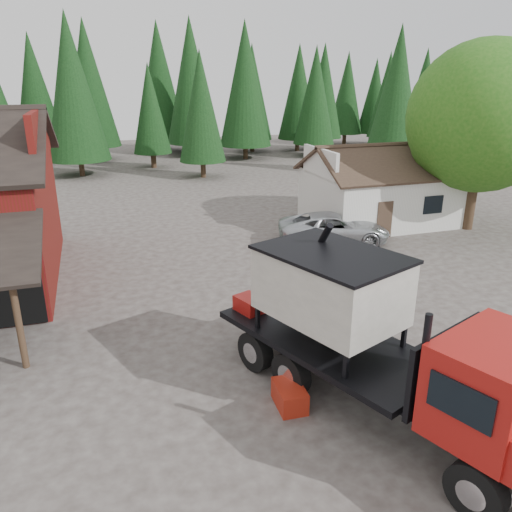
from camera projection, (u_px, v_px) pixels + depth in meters
name	position (u px, v px, depth m)	size (l,w,h in m)	color
ground	(225.00, 371.00, 14.74)	(120.00, 120.00, 0.00)	#3F3731
farmhouse	(380.00, 194.00, 29.61)	(8.60, 6.42, 4.65)	silver
deciduous_tree	(483.00, 123.00, 26.64)	(8.00, 8.00, 10.20)	#382619
conifer_backdrop	(123.00, 160.00, 52.30)	(76.00, 16.00, 16.00)	black
near_pine_b	(201.00, 107.00, 41.34)	(3.96, 3.96, 10.40)	#382619
near_pine_c	(397.00, 94.00, 42.11)	(4.84, 4.84, 12.40)	#382619
near_pine_d	(72.00, 87.00, 41.48)	(5.28, 5.28, 13.40)	#382619
feed_truck	(380.00, 338.00, 12.32)	(6.10, 10.31, 4.53)	black
silver_car	(334.00, 228.00, 25.91)	(2.63, 5.71, 1.59)	#B8BCC1
equip_box	(290.00, 396.00, 13.11)	(0.70, 1.10, 0.60)	#9B2010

